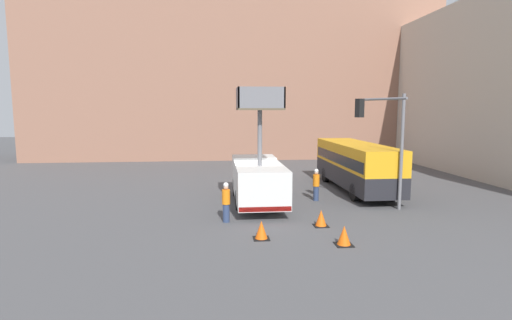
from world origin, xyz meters
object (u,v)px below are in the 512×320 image
object	(u,v)px
traffic_light_pole	(387,133)
traffic_cone_near_truck	(344,236)
city_bus	(356,163)
traffic_cone_mid_road	(321,219)
utility_truck	(258,177)
road_worker_near_truck	(226,202)
traffic_cone_far_side	(261,230)
road_worker_directing	(316,185)

from	to	relation	value
traffic_light_pole	traffic_cone_near_truck	distance (m)	7.18
city_bus	traffic_cone_mid_road	xyz separation A→B (m)	(-4.37, -7.89, -1.46)
utility_truck	traffic_cone_mid_road	xyz separation A→B (m)	(2.46, -4.41, -1.19)
road_worker_near_truck	traffic_cone_far_side	bearing A→B (deg)	-70.32
traffic_cone_mid_road	traffic_cone_far_side	size ratio (longest dim) A/B	0.99
traffic_light_pole	utility_truck	bearing A→B (deg)	161.34
traffic_cone_mid_road	road_worker_near_truck	bearing A→B (deg)	165.77
traffic_light_pole	traffic_cone_mid_road	size ratio (longest dim) A/B	8.11
traffic_light_pole	city_bus	bearing A→B (deg)	85.99
traffic_light_pole	traffic_cone_mid_road	bearing A→B (deg)	-150.63
utility_truck	traffic_cone_mid_road	distance (m)	5.19
traffic_light_pole	road_worker_directing	distance (m)	5.19
utility_truck	traffic_cone_far_side	xyz separation A→B (m)	(-0.45, -5.96, -1.19)
traffic_cone_far_side	utility_truck	bearing A→B (deg)	85.65
road_worker_near_truck	traffic_light_pole	bearing A→B (deg)	-0.15
utility_truck	city_bus	world-z (taller)	utility_truck
road_worker_near_truck	traffic_cone_near_truck	distance (m)	5.89
city_bus	road_worker_directing	bearing A→B (deg)	120.24
traffic_cone_mid_road	utility_truck	bearing A→B (deg)	119.18
utility_truck	traffic_light_pole	size ratio (longest dim) A/B	1.16
traffic_cone_near_truck	road_worker_near_truck	bearing A→B (deg)	140.77
city_bus	traffic_light_pole	size ratio (longest dim) A/B	1.66
road_worker_near_truck	traffic_cone_far_side	distance (m)	3.04
traffic_cone_near_truck	traffic_cone_mid_road	size ratio (longest dim) A/B	1.04
traffic_cone_far_side	city_bus	bearing A→B (deg)	52.32
traffic_light_pole	road_worker_directing	size ratio (longest dim) A/B	3.25
road_worker_directing	road_worker_near_truck	bearing A→B (deg)	89.23
utility_truck	traffic_cone_near_truck	world-z (taller)	utility_truck
utility_truck	road_worker_directing	world-z (taller)	utility_truck
road_worker_near_truck	traffic_cone_near_truck	bearing A→B (deg)	-47.26
road_worker_directing	traffic_cone_near_truck	world-z (taller)	road_worker_directing
traffic_light_pole	road_worker_near_truck	bearing A→B (deg)	-172.12
utility_truck	traffic_cone_far_side	bearing A→B (deg)	-94.35
city_bus	road_worker_near_truck	distance (m)	11.06
traffic_light_pole	road_worker_near_truck	size ratio (longest dim) A/B	3.20
traffic_light_pole	traffic_cone_near_truck	world-z (taller)	traffic_light_pole
road_worker_near_truck	city_bus	bearing A→B (deg)	30.07
traffic_cone_far_side	traffic_cone_near_truck	bearing A→B (deg)	-18.70
traffic_light_pole	traffic_cone_near_truck	xyz separation A→B (m)	(-3.74, -4.85, -3.75)
city_bus	traffic_cone_far_side	size ratio (longest dim) A/B	13.37
traffic_cone_far_side	traffic_cone_mid_road	bearing A→B (deg)	27.92
road_worker_directing	traffic_cone_mid_road	size ratio (longest dim) A/B	2.49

